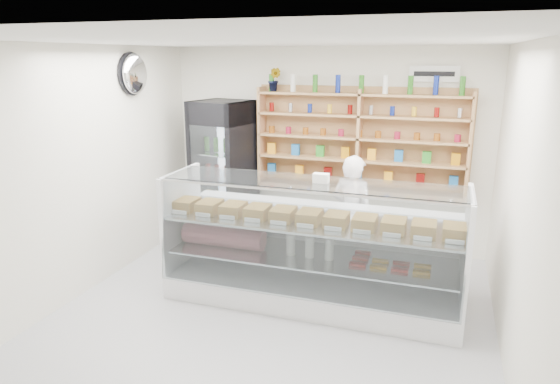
% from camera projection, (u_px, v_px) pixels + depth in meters
% --- Properties ---
extents(room, '(5.00, 5.00, 5.00)m').
position_uv_depth(room, '(265.00, 193.00, 4.78)').
color(room, '#9A9A9F').
rests_on(room, ground).
extents(display_counter, '(3.22, 0.96, 1.40)m').
position_uv_depth(display_counter, '(311.00, 270.00, 5.53)').
color(display_counter, white).
rests_on(display_counter, floor).
extents(shop_worker, '(0.65, 0.53, 1.53)m').
position_uv_depth(shop_worker, '(352.00, 216.00, 6.14)').
color(shop_worker, white).
rests_on(shop_worker, floor).
extents(drinks_cooler, '(0.88, 0.86, 2.07)m').
position_uv_depth(drinks_cooler, '(224.00, 173.00, 7.16)').
color(drinks_cooler, black).
rests_on(drinks_cooler, floor).
extents(wall_shelving, '(2.84, 0.28, 1.33)m').
position_uv_depth(wall_shelving, '(359.00, 139.00, 6.72)').
color(wall_shelving, '#B57955').
rests_on(wall_shelving, back_wall).
extents(potted_plant, '(0.18, 0.14, 0.32)m').
position_uv_depth(potted_plant, '(274.00, 80.00, 6.89)').
color(potted_plant, '#1E6626').
rests_on(potted_plant, wall_shelving).
extents(security_mirror, '(0.15, 0.50, 0.50)m').
position_uv_depth(security_mirror, '(135.00, 74.00, 6.27)').
color(security_mirror, silver).
rests_on(security_mirror, left_wall).
extents(wall_sign, '(0.62, 0.03, 0.20)m').
position_uv_depth(wall_sign, '(434.00, 74.00, 6.34)').
color(wall_sign, white).
rests_on(wall_sign, back_wall).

